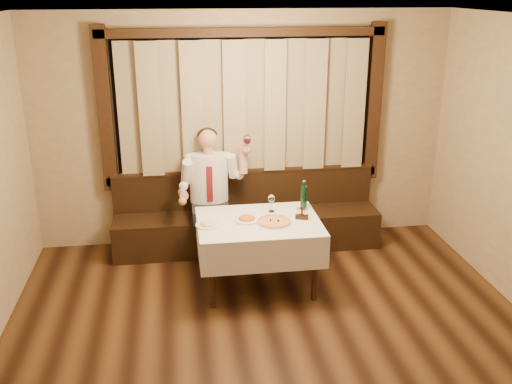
{
  "coord_description": "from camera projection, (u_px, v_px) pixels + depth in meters",
  "views": [
    {
      "loc": [
        -0.8,
        -3.68,
        3.05
      ],
      "look_at": [
        0.0,
        1.9,
        1.0
      ],
      "focal_mm": 40.0,
      "sensor_mm": 36.0,
      "label": 1
    }
  ],
  "objects": [
    {
      "name": "seated_man",
      "position": [
        210.0,
        184.0,
        6.67
      ],
      "size": [
        0.85,
        0.63,
        1.5
      ],
      "color": "black",
      "rests_on": "ground"
    },
    {
      "name": "pizza",
      "position": [
        274.0,
        222.0,
        5.83
      ],
      "size": [
        0.36,
        0.36,
        0.04
      ],
      "rotation": [
        0.0,
        0.0,
        0.38
      ],
      "color": "white",
      "rests_on": "dining_table"
    },
    {
      "name": "banquette",
      "position": [
        247.0,
        222.0,
        7.0
      ],
      "size": [
        3.2,
        0.61,
        0.94
      ],
      "color": "black",
      "rests_on": "ground"
    },
    {
      "name": "green_bottle",
      "position": [
        304.0,
        197.0,
        6.16
      ],
      "size": [
        0.07,
        0.07,
        0.33
      ],
      "rotation": [
        0.0,
        0.0,
        -0.19
      ],
      "color": "#0E4324",
      "rests_on": "dining_table"
    },
    {
      "name": "table_wine_glass",
      "position": [
        271.0,
        199.0,
        6.08
      ],
      "size": [
        0.07,
        0.07,
        0.2
      ],
      "rotation": [
        0.0,
        0.0,
        -0.27
      ],
      "color": "white",
      "rests_on": "dining_table"
    },
    {
      "name": "pasta_cream",
      "position": [
        208.0,
        223.0,
        5.76
      ],
      "size": [
        0.25,
        0.25,
        0.08
      ],
      "rotation": [
        0.0,
        0.0,
        -0.31
      ],
      "color": "white",
      "rests_on": "dining_table"
    },
    {
      "name": "dining_table",
      "position": [
        259.0,
        230.0,
        5.93
      ],
      "size": [
        1.27,
        0.97,
        0.76
      ],
      "color": "black",
      "rests_on": "ground"
    },
    {
      "name": "pasta_red",
      "position": [
        247.0,
        217.0,
        5.89
      ],
      "size": [
        0.28,
        0.28,
        0.1
      ],
      "rotation": [
        0.0,
        0.0,
        -0.02
      ],
      "color": "white",
      "rests_on": "dining_table"
    },
    {
      "name": "cruet_caddy",
      "position": [
        302.0,
        214.0,
        5.93
      ],
      "size": [
        0.14,
        0.1,
        0.14
      ],
      "rotation": [
        0.0,
        0.0,
        -0.33
      ],
      "color": "black",
      "rests_on": "dining_table"
    },
    {
      "name": "room",
      "position": [
        271.0,
        174.0,
        4.96
      ],
      "size": [
        5.01,
        6.01,
        2.81
      ],
      "color": "black",
      "rests_on": "ground"
    }
  ]
}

